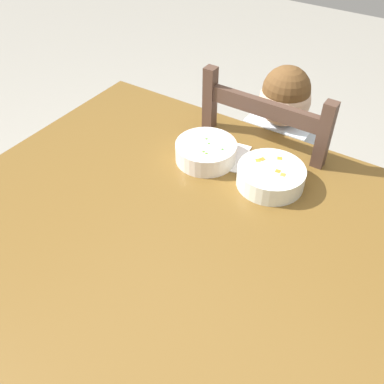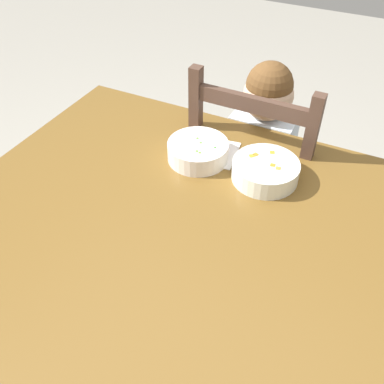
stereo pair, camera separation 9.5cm
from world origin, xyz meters
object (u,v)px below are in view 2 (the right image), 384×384
object	(u,v)px
dining_table	(169,248)
bowl_of_carrots	(265,170)
dining_chair	(255,184)
child_figure	(259,149)
bowl_of_peas	(198,151)
spoon	(245,170)

from	to	relation	value
dining_table	bowl_of_carrots	xyz separation A→B (m)	(0.17, 0.28, 0.13)
bowl_of_carrots	dining_chair	bearing A→B (deg)	109.81
dining_table	child_figure	xyz separation A→B (m)	(0.06, 0.57, -0.02)
bowl_of_peas	dining_table	bearing A→B (deg)	-80.56
dining_table	bowl_of_carrots	bearing A→B (deg)	59.27
dining_table	bowl_of_peas	distance (m)	0.31
bowl_of_peas	bowl_of_carrots	world-z (taller)	bowl_of_peas
bowl_of_peas	bowl_of_carrots	xyz separation A→B (m)	(0.21, 0.00, -0.00)
dining_chair	bowl_of_carrots	bearing A→B (deg)	-70.19
dining_chair	bowl_of_peas	xyz separation A→B (m)	(-0.11, -0.30, 0.32)
dining_chair	spoon	world-z (taller)	dining_chair
dining_table	bowl_of_peas	xyz separation A→B (m)	(-0.05, 0.28, 0.13)
dining_table	dining_chair	bearing A→B (deg)	84.13
dining_chair	child_figure	bearing A→B (deg)	-77.42
dining_table	bowl_of_carrots	world-z (taller)	bowl_of_carrots
bowl_of_carrots	spoon	xyz separation A→B (m)	(-0.06, 0.00, -0.03)
dining_chair	child_figure	world-z (taller)	dining_chair
dining_chair	bowl_of_peas	world-z (taller)	dining_chair
dining_table	spoon	size ratio (longest dim) A/B	8.57
bowl_of_peas	spoon	distance (m)	0.15
dining_chair	spoon	xyz separation A→B (m)	(0.05, -0.29, 0.30)
dining_chair	bowl_of_carrots	world-z (taller)	dining_chair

